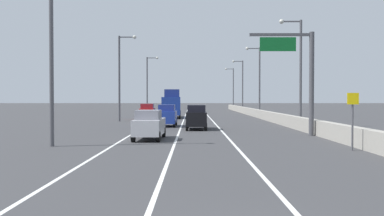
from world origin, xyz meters
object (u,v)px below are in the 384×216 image
at_px(speed_advisory_sign, 351,117).
at_px(box_truck, 171,105).
at_px(car_black_2, 195,117).
at_px(car_silver_3, 148,125).
at_px(lamp_post_left_mid, 120,72).
at_px(lamp_post_right_second, 297,65).
at_px(lamp_post_left_far, 147,81).
at_px(lamp_post_right_fifth, 231,86).
at_px(lamp_post_left_near, 55,44).
at_px(overhead_sign_gantry, 300,70).
at_px(car_red_0, 146,112).
at_px(lamp_post_right_fourth, 240,82).
at_px(lamp_post_right_third, 257,77).
at_px(car_blue_1, 166,116).

bearing_deg(speed_advisory_sign, box_truck, 106.46).
xyz_separation_m(car_black_2, car_silver_3, (-3.19, -9.28, -0.09)).
distance_m(speed_advisory_sign, lamp_post_left_mid, 33.22).
relative_size(lamp_post_right_second, car_black_2, 2.28).
relative_size(lamp_post_right_second, lamp_post_left_far, 1.00).
distance_m(speed_advisory_sign, box_truck, 39.38).
distance_m(lamp_post_right_fifth, car_silver_3, 79.64).
bearing_deg(lamp_post_right_fifth, lamp_post_left_near, -101.98).
bearing_deg(lamp_post_left_far, car_silver_3, -84.28).
relative_size(overhead_sign_gantry, car_black_2, 1.70).
relative_size(lamp_post_left_near, lamp_post_left_mid, 1.00).
distance_m(lamp_post_right_second, car_silver_3, 18.16).
relative_size(lamp_post_left_far, car_red_0, 2.42).
bearing_deg(overhead_sign_gantry, lamp_post_left_near, -155.81).
relative_size(speed_advisory_sign, lamp_post_right_fourth, 0.30).
height_order(lamp_post_left_near, car_red_0, lamp_post_left_near).
distance_m(overhead_sign_gantry, lamp_post_left_far, 48.72).
distance_m(lamp_post_left_near, car_red_0, 31.77).
distance_m(lamp_post_right_third, car_blue_1, 24.56).
xyz_separation_m(car_blue_1, car_black_2, (2.78, -3.94, 0.01)).
bearing_deg(car_silver_3, car_black_2, 71.01).
bearing_deg(lamp_post_left_far, lamp_post_left_mid, -91.13).
bearing_deg(lamp_post_left_far, car_red_0, -84.71).
relative_size(lamp_post_right_fourth, lamp_post_left_mid, 1.00).
height_order(speed_advisory_sign, car_red_0, speed_advisory_sign).
height_order(overhead_sign_gantry, car_black_2, overhead_sign_gantry).
xyz_separation_m(lamp_post_right_second, lamp_post_right_fourth, (-0.28, 44.26, 0.00)).
height_order(overhead_sign_gantry, lamp_post_right_fourth, lamp_post_right_fourth).
relative_size(lamp_post_left_near, car_blue_1, 2.40).
relative_size(overhead_sign_gantry, box_truck, 0.81).
bearing_deg(lamp_post_right_second, car_black_2, -163.55).
height_order(car_red_0, car_blue_1, car_blue_1).
relative_size(lamp_post_right_fifth, lamp_post_left_mid, 1.00).
height_order(overhead_sign_gantry, lamp_post_left_mid, lamp_post_left_mid).
height_order(overhead_sign_gantry, lamp_post_left_far, lamp_post_left_far).
distance_m(lamp_post_left_mid, box_truck, 11.46).
distance_m(car_silver_3, box_truck, 31.79).
bearing_deg(car_red_0, box_truck, 57.07).
distance_m(lamp_post_left_near, box_truck, 36.37).
height_order(lamp_post_right_fourth, lamp_post_left_near, same).
height_order(car_blue_1, car_black_2, car_black_2).
bearing_deg(car_blue_1, lamp_post_right_second, -5.34).
distance_m(lamp_post_left_mid, car_black_2, 16.49).
distance_m(lamp_post_left_far, car_black_2, 40.88).
relative_size(lamp_post_right_second, lamp_post_left_mid, 1.00).
xyz_separation_m(lamp_post_left_near, lamp_post_left_mid, (-0.60, 26.56, 0.00)).
distance_m(lamp_post_right_fourth, car_silver_3, 57.89).
bearing_deg(car_red_0, car_black_2, -71.30).
bearing_deg(car_silver_3, lamp_post_left_far, 95.72).
relative_size(lamp_post_right_fourth, lamp_post_left_far, 1.00).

